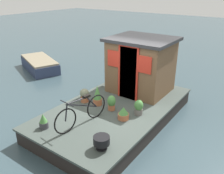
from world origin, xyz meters
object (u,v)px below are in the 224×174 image
Objects in this scene: potted_plant_basil at (84,95)px; potted_plant_mint at (97,96)px; bicycle at (82,112)px; dinghy_boat at (40,64)px; potted_plant_ivy at (123,113)px; potted_plant_lavender at (139,107)px; potted_plant_geranium at (43,121)px; potted_plant_rosemary at (112,103)px; charcoal_grill at (102,141)px; houseboat_cabin at (141,65)px.

potted_plant_mint is at bearing -79.42° from potted_plant_basil.
bicycle is 6.64m from dinghy_boat.
potted_plant_ivy is at bearing -103.31° from potted_plant_mint.
potted_plant_mint reaches higher than potted_plant_lavender.
potted_plant_mint is at bearing -9.30° from potted_plant_geranium.
potted_plant_ivy is 0.52m from potted_plant_lavender.
charcoal_grill is (-1.61, -0.88, -0.03)m from potted_plant_rosemary.
potted_plant_basil is 1.01m from potted_plant_rosemary.
potted_plant_rosemary is 1.22× the size of charcoal_grill.
potted_plant_mint is 0.21× the size of dinghy_boat.
potted_plant_lavender is (0.20, -1.34, -0.08)m from potted_plant_mint.
potted_plant_mint is 0.56m from potted_plant_rosemary.
potted_plant_mint reaches higher than potted_plant_basil.
bicycle is at bearing -45.03° from potted_plant_geranium.
potted_plant_mint reaches higher than dinghy_boat.
bicycle is 3.84× the size of potted_plant_lavender.
dinghy_boat is (2.15, 4.93, -0.45)m from potted_plant_basil.
dinghy_boat is (0.33, 5.90, -1.16)m from houseboat_cabin.
potted_plant_rosemary is at bearing 28.62° from charcoal_grill.
potted_plant_rosemary reaches higher than dinghy_boat.
dinghy_boat is at bearing 52.49° from potted_plant_geranium.
potted_plant_mint is 1.37× the size of potted_plant_rosemary.
potted_plant_ivy is at bearing 12.60° from charcoal_grill.
bicycle is at bearing 140.13° from potted_plant_ivy.
houseboat_cabin is at bearing -28.06° from potted_plant_basil.
potted_plant_ivy is 0.12× the size of dinghy_boat.
potted_plant_lavender is at bearing 2.97° from charcoal_grill.
dinghy_boat is (2.09, 5.94, -0.45)m from potted_plant_rosemary.
potted_plant_rosemary reaches higher than potted_plant_basil.
potted_plant_geranium is at bearing 134.97° from bicycle.
potted_plant_basil reaches higher than charcoal_grill.
bicycle reaches higher than potted_plant_rosemary.
potted_plant_basil is 0.15× the size of dinghy_boat.
potted_plant_geranium reaches higher than dinghy_boat.
potted_plant_rosemary is (-0.23, 0.78, 0.01)m from potted_plant_lavender.
potted_plant_lavender reaches higher than dinghy_boat.
potted_plant_lavender is at bearing -35.05° from bicycle.
charcoal_grill is at bearing -129.47° from potted_plant_basil.
potted_plant_basil is at bearing 50.53° from charcoal_grill.
potted_plant_geranium is at bearing 154.71° from potted_plant_rosemary.
potted_plant_mint is at bearing 87.06° from potted_plant_rosemary.
potted_plant_lavender is at bearing -38.80° from potted_plant_geranium.
bicycle is 1.36m from potted_plant_basil.
houseboat_cabin reaches higher than potted_plant_rosemary.
potted_plant_ivy is at bearing -163.03° from houseboat_cabin.
potted_plant_mint is at bearing -110.98° from dinghy_boat.
potted_plant_ivy is at bearing -39.87° from bicycle.
bicycle reaches higher than potted_plant_geranium.
potted_plant_geranium is 6.42m from dinghy_boat.
bicycle is 1.21m from potted_plant_mint.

